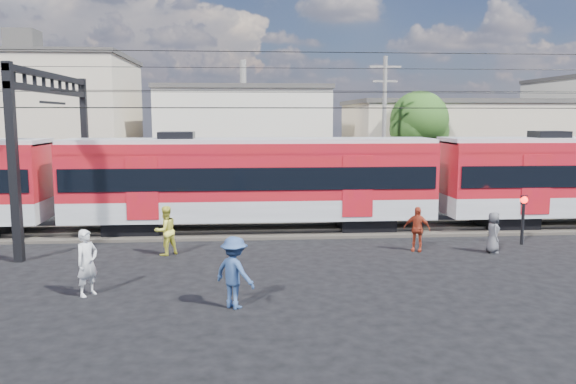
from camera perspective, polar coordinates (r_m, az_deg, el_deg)
The scene contains 17 objects.
ground at distance 17.56m, azimuth 2.21°, elevation -9.32°, with size 120.00×120.00×0.00m, color black.
track_bed at distance 25.26m, azimuth 0.10°, elevation -3.89°, with size 70.00×3.40×0.12m, color #2D2823.
rail_near at distance 24.51m, azimuth 0.24°, elevation -3.97°, with size 70.00×0.12×0.12m, color #59544C.
rail_far at distance 25.97m, azimuth -0.03°, elevation -3.30°, with size 70.00×0.12×0.12m, color #59544C.
commuter_train at distance 24.83m, azimuth -3.29°, elevation 1.36°, with size 50.30×3.08×4.17m.
catenary at distance 25.56m, azimuth -19.78°, elevation 7.25°, with size 70.00×9.30×7.52m.
building_west at distance 43.36m, azimuth -24.91°, elevation 6.36°, with size 14.28×10.20×9.30m.
building_midwest at distance 43.69m, azimuth -4.53°, elevation 5.74°, with size 12.24×12.24×7.30m.
building_mideast at distance 43.74m, azimuth 17.02°, elevation 4.77°, with size 16.32×10.20×6.30m.
utility_pole_mid at distance 32.66m, azimuth 9.72°, elevation 6.54°, with size 1.80×0.24×8.50m.
tree_near at distance 36.51m, azimuth 13.42°, elevation 6.75°, with size 3.82×3.64×6.72m.
pedestrian_a at distance 17.22m, azimuth -19.73°, elevation -6.77°, with size 0.71×0.46×1.94m, color silver.
pedestrian_b at distance 21.37m, azimuth -12.33°, elevation -3.86°, with size 0.90×0.70×1.84m, color #D0CC41.
pedestrian_c at distance 15.28m, azimuth -5.47°, elevation -8.13°, with size 1.27×0.73×1.96m, color navy.
pedestrian_d at distance 22.06m, azimuth 12.96°, elevation -3.68°, with size 1.01×0.42×1.72m, color #99311B.
pedestrian_e at distance 22.64m, azimuth 20.12°, elevation -3.88°, with size 0.76×0.49×1.55m, color #434348.
crossing_signal at distance 24.37m, azimuth 22.80°, elevation -1.75°, with size 0.29×0.29×2.01m.
Camera 1 is at (-1.97, -16.67, 5.14)m, focal length 35.00 mm.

